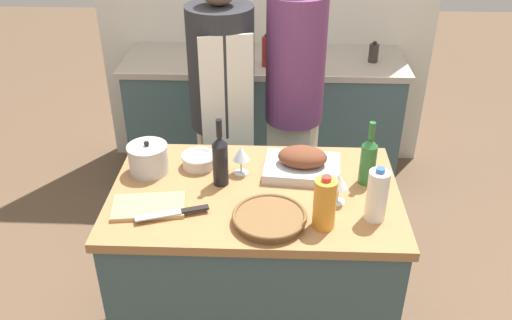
{
  "coord_description": "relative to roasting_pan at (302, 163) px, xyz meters",
  "views": [
    {
      "loc": [
        0.08,
        -1.89,
        2.18
      ],
      "look_at": [
        0.0,
        0.11,
        0.97
      ],
      "focal_mm": 38.0,
      "sensor_mm": 36.0,
      "label": 1
    }
  ],
  "objects": [
    {
      "name": "kitchen_island",
      "position": [
        -0.2,
        -0.15,
        -0.49
      ],
      "size": [
        1.22,
        0.76,
        0.89
      ],
      "color": "#3D565B",
      "rests_on": "ground_plane"
    },
    {
      "name": "back_counter",
      "position": [
        -0.2,
        1.36,
        -0.48
      ],
      "size": [
        1.85,
        0.6,
        0.92
      ],
      "color": "#3D565B",
      "rests_on": "ground_plane"
    },
    {
      "name": "roasting_pan",
      "position": [
        0.0,
        0.0,
        0.0
      ],
      "size": [
        0.35,
        0.27,
        0.12
      ],
      "color": "#BCBCC1",
      "rests_on": "kitchen_island"
    },
    {
      "name": "wicker_basket",
      "position": [
        -0.14,
        -0.37,
        -0.03
      ],
      "size": [
        0.29,
        0.29,
        0.04
      ],
      "color": "brown",
      "rests_on": "kitchen_island"
    },
    {
      "name": "cutting_board",
      "position": [
        -0.62,
        -0.29,
        -0.04
      ],
      "size": [
        0.31,
        0.21,
        0.02
      ],
      "color": "tan",
      "rests_on": "kitchen_island"
    },
    {
      "name": "stock_pot",
      "position": [
        -0.68,
        -0.02,
        0.02
      ],
      "size": [
        0.18,
        0.18,
        0.15
      ],
      "color": "#B7B7BC",
      "rests_on": "kitchen_island"
    },
    {
      "name": "mixing_bowl",
      "position": [
        -0.46,
        0.03,
        -0.01
      ],
      "size": [
        0.16,
        0.16,
        0.07
      ],
      "color": "beige",
      "rests_on": "kitchen_island"
    },
    {
      "name": "juice_jug",
      "position": [
        0.07,
        -0.38,
        0.06
      ],
      "size": [
        0.09,
        0.09,
        0.22
      ],
      "color": "orange",
      "rests_on": "kitchen_island"
    },
    {
      "name": "milk_jug",
      "position": [
        0.27,
        -0.32,
        0.06
      ],
      "size": [
        0.08,
        0.08,
        0.23
      ],
      "color": "white",
      "rests_on": "kitchen_island"
    },
    {
      "name": "wine_bottle_green",
      "position": [
        0.27,
        -0.07,
        0.07
      ],
      "size": [
        0.07,
        0.07,
        0.29
      ],
      "color": "#28662D",
      "rests_on": "kitchen_island"
    },
    {
      "name": "wine_bottle_dark",
      "position": [
        -0.35,
        -0.1,
        0.07
      ],
      "size": [
        0.07,
        0.07,
        0.31
      ],
      "color": "black",
      "rests_on": "kitchen_island"
    },
    {
      "name": "wine_glass_left",
      "position": [
        -0.27,
        -0.02,
        0.05
      ],
      "size": [
        0.07,
        0.07,
        0.13
      ],
      "color": "silver",
      "rests_on": "kitchen_island"
    },
    {
      "name": "wine_glass_right",
      "position": [
        0.14,
        -0.22,
        0.05
      ],
      "size": [
        0.07,
        0.07,
        0.14
      ],
      "color": "silver",
      "rests_on": "kitchen_island"
    },
    {
      "name": "knife_chef",
      "position": [
        -0.51,
        -0.35,
        -0.03
      ],
      "size": [
        0.28,
        0.12,
        0.01
      ],
      "color": "#B7B7BC",
      "rests_on": "cutting_board"
    },
    {
      "name": "stand_mixer",
      "position": [
        -0.46,
        1.46,
        0.1
      ],
      "size": [
        0.18,
        0.14,
        0.28
      ],
      "color": "silver",
      "rests_on": "back_counter"
    },
    {
      "name": "condiment_bottle_tall",
      "position": [
        0.5,
        1.32,
        0.04
      ],
      "size": [
        0.06,
        0.06,
        0.13
      ],
      "color": "#332D28",
      "rests_on": "back_counter"
    },
    {
      "name": "condiment_bottle_short",
      "position": [
        -0.19,
        1.22,
        0.08
      ],
      "size": [
        0.05,
        0.05,
        0.21
      ],
      "color": "maroon",
      "rests_on": "back_counter"
    },
    {
      "name": "person_cook_aproned",
      "position": [
        -0.41,
        0.64,
        -0.03
      ],
      "size": [
        0.35,
        0.38,
        1.65
      ],
      "rotation": [
        0.0,
        0.0,
        0.26
      ],
      "color": "beige",
      "rests_on": "ground_plane"
    },
    {
      "name": "person_cook_guest",
      "position": [
        -0.02,
        0.67,
        0.02
      ],
      "size": [
        0.31,
        0.31,
        1.71
      ],
      "rotation": [
        0.0,
        0.0,
        -0.33
      ],
      "color": "beige",
      "rests_on": "ground_plane"
    }
  ]
}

